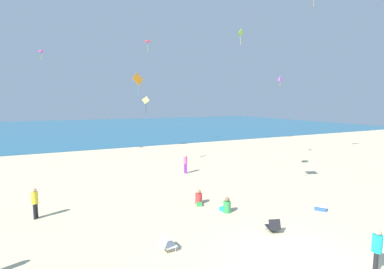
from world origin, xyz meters
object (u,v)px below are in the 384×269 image
Objects in this scene: beach_chair_mid_beach at (273,226)px; kite_lime at (241,33)px; person_6 at (377,248)px; kite_orange at (138,79)px; person_7 at (226,206)px; kite_purple at (280,78)px; person_2 at (199,199)px; beach_chair_far_left at (166,243)px; person_1 at (35,201)px; kite_magenta at (41,51)px; person_3 at (185,163)px; kite_red at (148,41)px; kite_yellow at (146,101)px; cooler_box at (320,208)px.

beach_chair_mid_beach is 0.39× the size of kite_lime.
kite_orange is at bearing -20.48° from person_6.
kite_purple is at bearing -62.29° from person_7.
person_2 is at bearing 36.45° from beach_chair_mid_beach.
beach_chair_far_left is 6.95m from person_1.
kite_magenta reaches higher than beach_chair_far_left.
kite_purple is at bearing 164.31° from person_3.
person_1 is 1.07× the size of kite_red.
cooler_box is at bearing -83.33° from kite_yellow.
kite_lime reaches higher than person_3.
kite_lime is (10.78, -3.10, 7.95)m from kite_yellow.
kite_lime is (21.03, -1.03, 3.53)m from kite_magenta.
kite_purple is (-1.54, -8.39, -5.97)m from kite_lime.
cooler_box is 0.34× the size of kite_lime.
kite_purple is at bearing -64.05° from person_6.
kite_red is at bearing -115.11° from person_3.
cooler_box is 0.32× the size of kite_yellow.
beach_chair_far_left is 11.08m from person_3.
person_6 is at bearing -123.12° from kite_purple.
person_1 is 1.87× the size of person_2.
person_3 is at bearing 107.86° from cooler_box.
kite_yellow is (1.22, 22.54, 5.32)m from beach_chair_mid_beach.
cooler_box is at bearing -56.99° from kite_magenta.
person_2 is at bearing -149.89° from kite_purple.
beach_chair_far_left is at bearing -105.54° from kite_red.
kite_purple is (9.24, -11.50, 1.98)m from kite_yellow.
person_3 is at bearing -46.20° from kite_magenta.
kite_purple is at bearing -24.42° from beach_chair_mid_beach.
kite_orange is at bearing -110.87° from kite_red.
person_7 is at bearing -64.70° from kite_magenta.
kite_red is at bearing 14.35° from beach_chair_mid_beach.
kite_purple is at bearing 29.82° from beach_chair_far_left.
beach_chair_far_left is at bearing 42.26° from person_3.
beach_chair_far_left is 0.42× the size of person_6.
kite_magenta reaches higher than cooler_box.
person_7 is 20.68m from kite_yellow.
cooler_box is at bearing -3.71° from beach_chair_far_left.
kite_purple is at bearing -56.33° from kite_red.
person_2 is 20.46m from kite_magenta.
person_2 is at bearing -84.85° from kite_orange.
person_3 is 13.10m from kite_yellow.
kite_magenta is at bearing -65.94° from person_3.
person_7 is at bearing -81.67° from kite_orange.
person_2 is 0.42× the size of kite_lime.
beach_chair_far_left is at bearing 22.00° from person_6.
cooler_box is 0.36× the size of kite_orange.
kite_lime is (16.52, 18.86, 13.26)m from beach_chair_far_left.
kite_magenta is 0.56× the size of kite_orange.
person_3 is (5.20, 9.77, 0.55)m from beach_chair_far_left.
person_2 is 24.20m from kite_lime.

